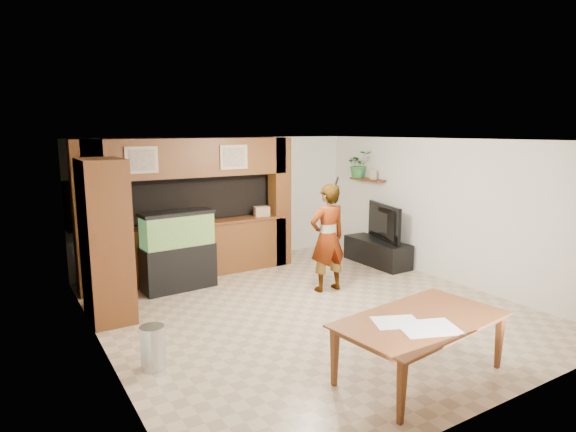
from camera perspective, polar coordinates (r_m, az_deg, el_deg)
floor at (r=7.66m, az=2.28°, el=-10.86°), size 6.50×6.50×0.00m
ceiling at (r=7.15m, az=2.43°, el=8.98°), size 6.50×6.50×0.00m
wall_back at (r=10.11m, az=-7.98°, el=1.83°), size 6.00×0.00×6.00m
wall_left at (r=6.18m, az=-21.46°, el=-4.08°), size 0.00×6.50×6.50m
wall_right at (r=9.28m, az=17.92°, el=0.70°), size 0.00×6.50×6.50m
partition at (r=9.20m, az=-11.85°, el=0.98°), size 4.20×0.99×2.60m
wall_clock at (r=7.05m, az=-22.97°, el=2.47°), size 0.05×0.25×0.25m
wall_shelf at (r=10.49m, az=9.39°, el=4.29°), size 0.25×0.90×0.04m
pantry_cabinet at (r=7.43m, az=-20.82°, el=-2.71°), size 0.59×0.96×2.35m
trash_can at (r=5.98m, az=-15.74°, el=-14.79°), size 0.28×0.28×0.52m
aquarium at (r=8.55m, az=-12.88°, el=-4.12°), size 1.25×0.47×1.38m
tv_stand at (r=10.16m, az=10.51°, el=-4.22°), size 0.56×1.52×0.51m
television at (r=10.03m, az=10.63°, el=-0.74°), size 0.51×1.30×0.75m
photo_frame at (r=10.33m, az=10.12°, el=4.83°), size 0.06×0.15×0.19m
potted_plant at (r=10.64m, az=8.39°, el=6.08°), size 0.63×0.58×0.58m
person at (r=8.25m, az=4.72°, el=-2.60°), size 0.69×0.47×1.86m
microphone at (r=7.99m, az=5.79°, el=4.08°), size 0.04×0.11×0.17m
dining_table at (r=5.75m, az=15.67°, el=-14.91°), size 2.08×1.32×0.69m
newspaper_a at (r=5.39m, az=16.29°, el=-12.61°), size 0.73×0.63×0.01m
newspaper_b at (r=5.46m, az=12.71°, el=-12.16°), size 0.60×0.53×0.01m
counter_box at (r=9.66m, az=-3.14°, el=0.56°), size 0.33×0.25×0.20m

